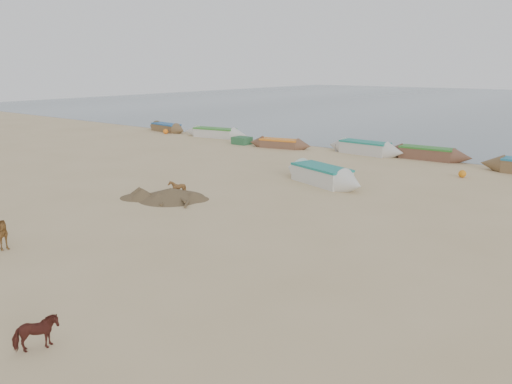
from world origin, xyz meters
TOP-DOWN VIEW (x-y plane):
  - ground at (0.00, 0.00)m, footprint 140.00×140.00m
  - calf_front at (-5.14, 4.14)m, footprint 0.79×0.73m
  - calf_right at (2.73, -7.66)m, footprint 0.76×0.88m
  - near_canoe at (-0.74, 10.85)m, footprint 6.25×3.36m
  - debris_pile at (-4.96, 3.58)m, footprint 4.40×4.40m
  - waterline_canoes at (-3.95, 20.80)m, footprint 49.96×3.98m
  - beach_clutter at (4.55, 19.87)m, footprint 47.50×4.87m

SIDE VIEW (x-z plane):
  - ground at x=0.00m, z-range 0.00..0.00m
  - debris_pile at x=-4.96m, z-range 0.00..0.52m
  - beach_clutter at x=4.55m, z-range -0.02..0.62m
  - calf_front at x=-5.14m, z-range 0.00..0.78m
  - calf_right at x=2.73m, z-range 0.00..0.86m
  - waterline_canoes at x=-3.95m, z-range -0.04..0.90m
  - near_canoe at x=-0.74m, z-range 0.00..0.99m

